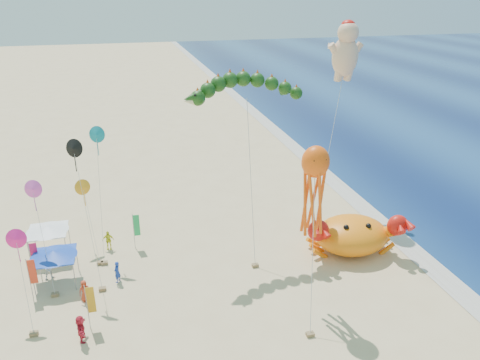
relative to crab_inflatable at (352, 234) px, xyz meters
name	(u,v)px	position (x,y,z in m)	size (l,w,h in m)	color
ground	(270,262)	(-6.98, 0.05, -1.59)	(320.00, 320.00, 0.00)	#D1B784
foam_strip	(404,243)	(5.02, 0.05, -1.58)	(320.00, 320.00, 0.00)	silver
crab_inflatable	(352,234)	(0.00, 0.00, 0.00)	(8.24, 5.73, 3.61)	orange
dragon_kite	(245,92)	(-7.98, 4.39, 11.22)	(10.39, 7.23, 13.96)	#153C10
cherub_kite	(346,49)	(2.98, 9.74, 13.44)	(5.82, 6.58, 17.60)	#F2BA94
octopus_kite	(314,184)	(-5.86, -4.82, 7.06)	(2.50, 4.88, 11.23)	#FF570D
canopy_blue	(53,254)	(-23.12, 1.42, 0.85)	(3.29, 3.29, 2.71)	gray
canopy_white	(47,229)	(-24.00, 5.57, 0.85)	(3.27, 3.27, 2.71)	gray
feather_flags	(75,261)	(-21.64, 0.70, 0.42)	(8.10, 9.42, 3.20)	gray
beachgoers	(81,286)	(-21.30, -0.87, -0.71)	(5.75, 12.01, 1.87)	silver
small_kites	(64,190)	(-21.89, 2.82, 5.20)	(6.63, 11.82, 10.81)	#EB4EC0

